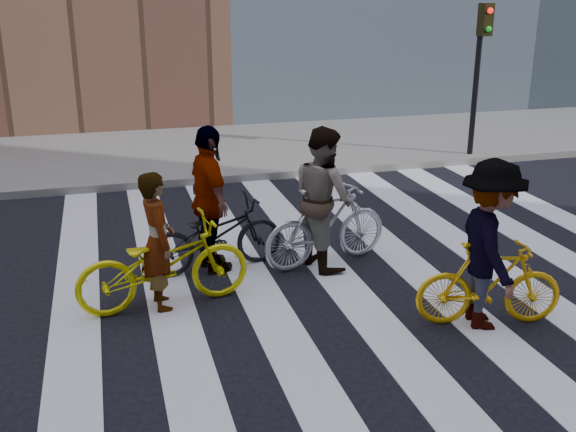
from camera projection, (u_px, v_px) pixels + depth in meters
name	position (u px, v px, depth m)	size (l,w,h in m)	color
ground	(381.00, 278.00, 8.85)	(100.00, 100.00, 0.00)	black
sidewalk_far	(254.00, 148.00, 15.66)	(100.00, 5.00, 0.15)	gray
zebra_crosswalk	(381.00, 278.00, 8.85)	(8.25, 10.00, 0.01)	white
traffic_signal	(480.00, 55.00, 14.09)	(0.22, 0.42, 3.33)	black
bike_yellow_left	(163.00, 264.00, 7.91)	(0.72, 2.05, 1.08)	yellow
bike_silver_mid	(326.00, 226.00, 9.12)	(0.53, 1.87, 1.13)	silver
bike_yellow_right	(489.00, 284.00, 7.50)	(0.46, 1.64, 0.99)	yellow
bike_dark_rear	(215.00, 235.00, 8.97)	(0.66, 1.89, 0.99)	black
rider_left	(158.00, 241.00, 7.80)	(0.61, 0.40, 1.66)	slate
rider_mid	(323.00, 198.00, 8.98)	(0.94, 0.73, 1.93)	slate
rider_right	(489.00, 245.00, 7.33)	(1.24, 0.71, 1.92)	slate
rider_rear	(210.00, 200.00, 8.80)	(1.16, 0.48, 1.97)	slate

